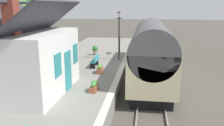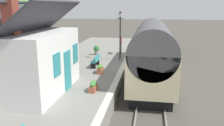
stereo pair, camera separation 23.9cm
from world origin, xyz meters
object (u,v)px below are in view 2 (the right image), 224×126
object	(u,v)px
bench_mid_platform	(96,60)
station_sign_board	(121,41)
planter_bench_left	(96,50)
lamp_post_platform	(120,27)
station_building	(28,59)
planter_corner_building	(74,53)
planter_by_door	(100,69)
tree_behind_building	(20,12)
planter_bench_right	(93,86)
train	(152,52)
tree_mid_background	(31,3)

from	to	relation	value
bench_mid_platform	station_sign_board	bearing A→B (deg)	-13.84
planter_bench_left	lamp_post_platform	distance (m)	3.66
planter_bench_left	bench_mid_platform	bearing A→B (deg)	-167.72
station_building	planter_corner_building	bearing A→B (deg)	2.32
planter_by_door	tree_behind_building	distance (m)	13.95
bench_mid_platform	station_sign_board	distance (m)	5.17
station_building	lamp_post_platform	bearing A→B (deg)	-24.65
bench_mid_platform	tree_behind_building	size ratio (longest dim) A/B	0.22
station_building	station_sign_board	xyz separation A→B (m)	(10.44, -3.51, -0.51)
planter_bench_right	planter_corner_building	world-z (taller)	planter_corner_building
station_sign_board	bench_mid_platform	bearing A→B (deg)	166.16
bench_mid_platform	tree_behind_building	distance (m)	12.50
station_building	station_sign_board	size ratio (longest dim) A/B	3.71
planter_by_door	tree_behind_building	xyz separation A→B (m)	(8.63, 10.40, 3.47)
train	tree_behind_building	distance (m)	15.69
bench_mid_platform	planter_corner_building	world-z (taller)	bench_mid_platform
lamp_post_platform	tree_behind_building	distance (m)	12.09
planter_bench_left	station_sign_board	xyz separation A→B (m)	(0.72, -2.15, 0.73)
train	tree_mid_background	distance (m)	20.47
train	station_sign_board	bearing A→B (deg)	29.84
bench_mid_platform	planter_bench_left	bearing A→B (deg)	12.28
lamp_post_platform	station_sign_board	bearing A→B (deg)	5.45
planter_bench_left	tree_mid_background	size ratio (longest dim) A/B	0.11
station_building	planter_bench_right	world-z (taller)	station_building
planter_by_door	tree_mid_background	bearing A→B (deg)	39.97
bench_mid_platform	station_sign_board	xyz separation A→B (m)	(4.97, -1.22, 0.71)
lamp_post_platform	tree_behind_building	xyz separation A→B (m)	(4.44, 11.20, 1.00)
planter_bench_right	tree_mid_background	distance (m)	22.28
planter_bench_right	planter_corner_building	bearing A→B (deg)	24.69
planter_bench_left	tree_behind_building	bearing A→B (deg)	72.12
train	station_sign_board	distance (m)	5.66
planter_by_door	station_sign_board	bearing A→B (deg)	-5.06
planter_corner_building	tree_behind_building	world-z (taller)	tree_behind_building
planter_by_door	planter_bench_right	bearing A→B (deg)	-174.03
planter_bench_left	planter_bench_right	bearing A→B (deg)	-168.16
planter_by_door	bench_mid_platform	bearing A→B (deg)	22.98
planter_corner_building	station_sign_board	size ratio (longest dim) A/B	0.44
train	planter_bench_left	world-z (taller)	train
tree_behind_building	tree_mid_background	size ratio (longest dim) A/B	0.78
tree_behind_building	bench_mid_platform	bearing A→B (deg)	-126.05
planter_by_door	planter_bench_left	bearing A→B (deg)	15.23
tree_mid_background	station_building	bearing A→B (deg)	-153.47
train	station_building	bearing A→B (deg)	131.14
train	planter_bench_right	size ratio (longest dim) A/B	12.78
tree_behind_building	lamp_post_platform	bearing A→B (deg)	-111.62
train	planter_bench_right	xyz separation A→B (m)	(-5.03, 3.03, -0.97)
lamp_post_platform	station_sign_board	size ratio (longest dim) A/B	2.53
station_building	tree_behind_building	world-z (taller)	station_building
planter_corner_building	bench_mid_platform	bearing A→B (deg)	-138.19
tree_behind_building	tree_mid_background	xyz separation A→B (m)	(5.84, 1.73, 0.93)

